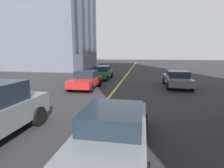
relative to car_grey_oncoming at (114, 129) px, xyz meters
The scene contains 6 objects.
lane_centre_line 7.15m from the car_grey_oncoming, 11.04° to the left, with size 80.00×0.16×0.01m.
car_grey_oncoming is the anchor object (origin of this frame).
car_red_parked_b 9.44m from the car_grey_oncoming, 23.16° to the left, with size 3.90×1.89×1.40m.
car_grey_mid 11.14m from the car_grey_oncoming, 18.51° to the right, with size 4.40×1.95×1.37m.
car_green_parked_a 14.37m from the car_grey_oncoming, 14.68° to the left, with size 3.90×1.89×1.40m.
building_left_near 30.85m from the car_grey_oncoming, 32.19° to the left, with size 12.62×13.81×19.57m.
Camera 1 is at (8.31, -2.15, 2.86)m, focal length 28.48 mm.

